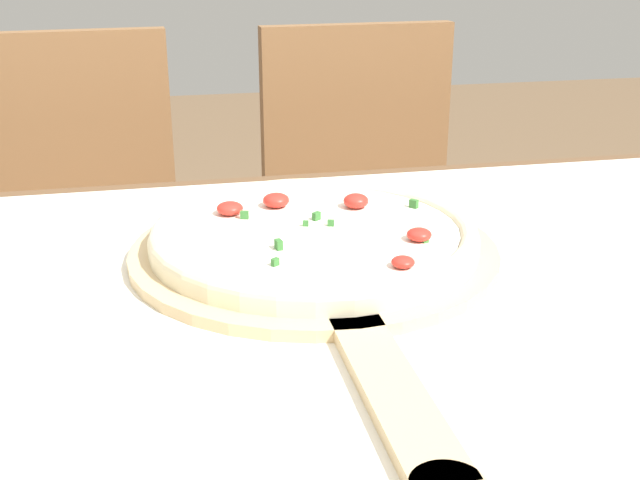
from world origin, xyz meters
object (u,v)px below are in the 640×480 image
Objects in this scene: pizza_peel at (319,260)px; chair_right at (368,226)px; pizza at (314,234)px; chair_left at (79,247)px.

chair_right reaches higher than pizza_peel.
pizza_peel is at bearing -90.27° from pizza.
pizza_peel is at bearing -69.35° from chair_left.
chair_left is at bearing 177.61° from chair_right.
pizza is 0.38× the size of chair_left.
chair_right is at bearing 69.59° from pizza.
chair_left and chair_right have the same top height.
chair_right is at bearing -3.76° from chair_left.
pizza_peel is 0.69× the size of chair_right.
chair_left is at bearing 114.42° from pizza_peel.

